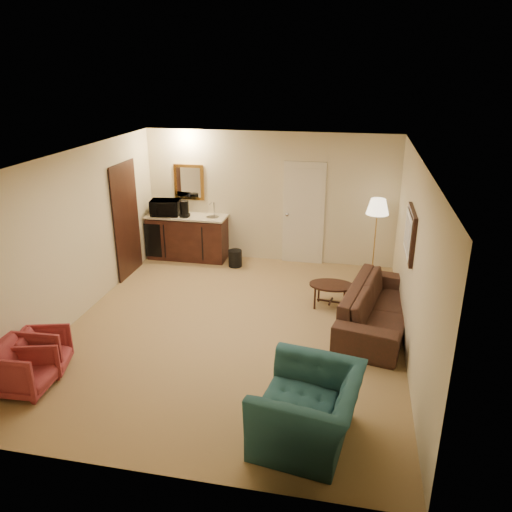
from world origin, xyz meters
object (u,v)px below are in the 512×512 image
(sofa, at_px, (380,300))
(rose_chair_far, at_px, (43,350))
(waste_bin, at_px, (235,258))
(coffee_maker, at_px, (184,209))
(wetbar_cabinet, at_px, (188,237))
(rose_chair_near, at_px, (23,365))
(floor_lamp, at_px, (375,239))
(teal_armchair, at_px, (309,399))
(microwave, at_px, (165,206))
(coffee_table, at_px, (331,296))

(sofa, distance_m, rose_chair_far, 4.78)
(waste_bin, xyz_separation_m, coffee_maker, (-1.07, 0.16, 0.92))
(wetbar_cabinet, xyz_separation_m, rose_chair_near, (-0.50, -4.72, -0.11))
(wetbar_cabinet, relative_size, waste_bin, 4.89)
(floor_lamp, distance_m, coffee_maker, 3.75)
(teal_armchair, distance_m, waste_bin, 5.06)
(rose_chair_far, bearing_deg, teal_armchair, -115.61)
(sofa, relative_size, waste_bin, 6.82)
(sofa, distance_m, microwave, 4.79)
(rose_chair_near, xyz_separation_m, floor_lamp, (4.24, 4.40, 0.42))
(waste_bin, bearing_deg, teal_armchair, -67.53)
(coffee_table, relative_size, floor_lamp, 0.47)
(sofa, relative_size, rose_chair_near, 3.30)
(wetbar_cabinet, bearing_deg, rose_chair_far, -96.60)
(wetbar_cabinet, distance_m, coffee_table, 3.51)
(teal_armchair, bearing_deg, microwave, -136.30)
(rose_chair_far, xyz_separation_m, coffee_maker, (0.50, 4.22, 0.78))
(waste_bin, height_order, microwave, microwave)
(microwave, bearing_deg, teal_armchair, -63.42)
(rose_chair_near, bearing_deg, sofa, -62.91)
(wetbar_cabinet, distance_m, teal_armchair, 5.76)
(rose_chair_far, bearing_deg, sofa, -79.93)
(coffee_table, bearing_deg, microwave, 154.55)
(microwave, relative_size, coffee_maker, 1.75)
(wetbar_cabinet, bearing_deg, coffee_table, -29.41)
(rose_chair_near, bearing_deg, waste_bin, -22.36)
(rose_chair_far, relative_size, coffee_table, 0.83)
(rose_chair_far, bearing_deg, microwave, -16.97)
(coffee_maker, bearing_deg, wetbar_cabinet, 99.20)
(wetbar_cabinet, distance_m, rose_chair_far, 4.35)
(waste_bin, relative_size, microwave, 0.59)
(coffee_table, distance_m, floor_lamp, 1.66)
(wetbar_cabinet, relative_size, coffee_maker, 5.03)
(sofa, bearing_deg, rose_chair_far, 127.92)
(microwave, bearing_deg, coffee_table, -34.01)
(sofa, distance_m, rose_chair_near, 4.97)
(coffee_table, relative_size, microwave, 1.28)
(wetbar_cabinet, height_order, waste_bin, wetbar_cabinet)
(coffee_maker, bearing_deg, sofa, -20.35)
(floor_lamp, bearing_deg, rose_chair_near, -133.91)
(teal_armchair, bearing_deg, rose_chair_far, -91.17)
(waste_bin, xyz_separation_m, microwave, (-1.49, 0.19, 0.95))
(floor_lamp, relative_size, microwave, 2.69)
(teal_armchair, height_order, floor_lamp, floor_lamp)
(rose_chair_near, bearing_deg, rose_chair_far, -3.00)
(rose_chair_near, relative_size, floor_lamp, 0.45)
(wetbar_cabinet, xyz_separation_m, floor_lamp, (3.74, -0.32, 0.31))
(teal_armchair, bearing_deg, sofa, 171.93)
(coffee_table, distance_m, coffee_maker, 3.56)
(sofa, bearing_deg, coffee_table, 67.81)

